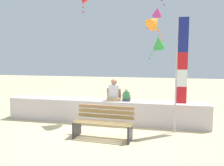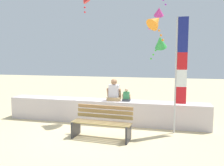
# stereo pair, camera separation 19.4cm
# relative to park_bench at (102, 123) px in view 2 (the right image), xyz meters

# --- Properties ---
(ground_plane) EXTENTS (40.00, 40.00, 0.00)m
(ground_plane) POSITION_rel_park_bench_xyz_m (-0.38, 0.45, -0.42)
(ground_plane) COLOR #D0BC8B
(seawall_ledge) EXTENTS (6.96, 0.65, 0.79)m
(seawall_ledge) POSITION_rel_park_bench_xyz_m (-0.38, 1.51, -0.02)
(seawall_ledge) COLOR beige
(seawall_ledge) RESTS_ON ground
(park_bench) EXTENTS (1.70, 0.70, 0.88)m
(park_bench) POSITION_rel_park_bench_xyz_m (0.00, 0.00, 0.00)
(park_bench) COLOR #99834D
(park_bench) RESTS_ON ground
(person_adult) EXTENTS (0.49, 0.36, 0.75)m
(person_adult) POSITION_rel_park_bench_xyz_m (-0.02, 1.51, 0.66)
(person_adult) COLOR tan
(person_adult) RESTS_ON seawall_ledge
(person_child) EXTENTS (0.29, 0.21, 0.44)m
(person_child) POSITION_rel_park_bench_xyz_m (0.41, 1.51, 0.54)
(person_child) COLOR #3A3F45
(person_child) RESTS_ON seawall_ledge
(flag_banner) EXTENTS (0.34, 0.05, 3.40)m
(flag_banner) POSITION_rel_park_bench_xyz_m (2.07, 0.90, 1.54)
(flag_banner) COLOR #B7B7BC
(flag_banner) RESTS_ON ground
(kite_green) EXTENTS (0.74, 0.79, 1.12)m
(kite_green) POSITION_rel_park_bench_xyz_m (1.38, 4.27, 2.50)
(kite_green) COLOR green
(kite_magenta) EXTENTS (0.68, 0.59, 1.03)m
(kite_magenta) POSITION_rel_park_bench_xyz_m (1.29, 4.28, 3.79)
(kite_magenta) COLOR #DB3D9E
(kite_orange) EXTENTS (0.86, 0.86, 1.11)m
(kite_orange) POSITION_rel_park_bench_xyz_m (1.24, 2.95, 3.19)
(kite_orange) COLOR orange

